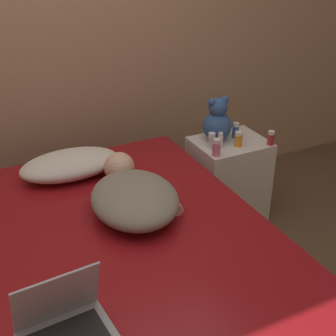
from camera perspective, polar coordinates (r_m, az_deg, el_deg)
ground_plane at (r=2.43m, az=-5.01°, el=-19.16°), size 12.00×12.00×0.00m
wall_back at (r=2.92m, az=-15.81°, el=17.55°), size 8.00×0.06×2.60m
bed at (r=2.25m, az=-5.29°, el=-14.63°), size 1.40×1.97×0.53m
nightstand at (r=3.09m, az=7.30°, el=-1.39°), size 0.45×0.37×0.55m
pillow at (r=2.62m, az=-11.85°, el=0.42°), size 0.55×0.31×0.13m
person_lying at (r=2.27m, az=-4.22°, el=-3.28°), size 0.49×0.70×0.17m
laptop at (r=1.69m, az=-12.52°, el=-18.06°), size 0.33×0.26×0.24m
teddy_bear at (r=2.93m, az=6.03°, el=5.66°), size 0.18×0.18×0.28m
bottle_blue at (r=3.00m, az=8.25°, el=4.54°), size 0.04×0.04×0.10m
bottle_orange at (r=2.89m, az=8.60°, el=3.50°), size 0.05×0.05×0.09m
bottle_white at (r=2.86m, az=6.41°, el=3.38°), size 0.03×0.03×0.10m
bottle_pink at (r=2.75m, az=5.94°, el=2.48°), size 0.05×0.05×0.11m
bottle_red at (r=2.95m, az=12.43°, el=3.58°), size 0.04×0.04×0.09m
bottle_clear at (r=2.84m, az=5.34°, el=3.30°), size 0.04×0.04×0.10m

